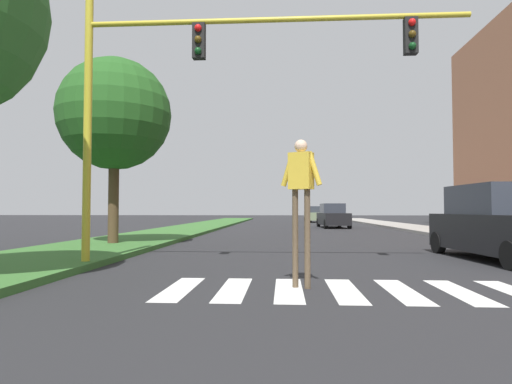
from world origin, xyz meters
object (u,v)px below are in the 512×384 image
traffic_light_gantry (197,74)px  tree_mid (115,115)px  sedan_midblock (333,216)px  pedestrian_performer (301,189)px  suv_crossing (501,224)px  sedan_distant (316,215)px

traffic_light_gantry → tree_mid: bearing=127.0°
tree_mid → sedan_midblock: tree_mid is taller
traffic_light_gantry → pedestrian_performer: (2.24, -2.22, -2.69)m
tree_mid → suv_crossing: (11.56, -3.16, -3.72)m
tree_mid → pedestrian_performer: 10.21m
tree_mid → sedan_distant: tree_mid is taller
sedan_midblock → sedan_distant: size_ratio=1.06×
suv_crossing → sedan_midblock: 20.12m
pedestrian_performer → tree_mid: bearing=129.6°
sedan_midblock → sedan_distant: sedan_midblock is taller
pedestrian_performer → sedan_distant: size_ratio=0.57×
tree_mid → pedestrian_performer: size_ratio=2.61×
tree_mid → sedan_distant: size_ratio=1.49×
sedan_midblock → suv_crossing: bearing=-84.1°
sedan_midblock → pedestrian_performer: bearing=-97.6°
tree_mid → sedan_distant: bearing=73.1°
pedestrian_performer → suv_crossing: bearing=39.2°
tree_mid → sedan_distant: 32.07m
suv_crossing → sedan_midblock: suv_crossing is taller
tree_mid → traffic_light_gantry: size_ratio=0.75×
traffic_light_gantry → pedestrian_performer: 4.14m
tree_mid → suv_crossing: 12.55m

